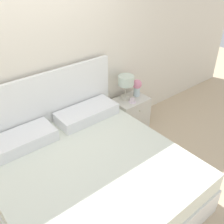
# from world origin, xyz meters

# --- Properties ---
(ground_plane) EXTENTS (12.00, 12.00, 0.00)m
(ground_plane) POSITION_xyz_m (0.00, 0.00, 0.00)
(ground_plane) COLOR #CCB28E
(wall_back) EXTENTS (8.00, 0.06, 2.60)m
(wall_back) POSITION_xyz_m (0.00, 0.07, 1.30)
(wall_back) COLOR silver
(wall_back) RESTS_ON ground_plane
(bed) EXTENTS (1.93, 1.95, 1.23)m
(bed) POSITION_xyz_m (0.00, -0.90, 0.31)
(bed) COLOR white
(bed) RESTS_ON ground_plane
(nightstand) EXTENTS (0.51, 0.39, 0.53)m
(nightstand) POSITION_xyz_m (1.28, -0.20, 0.26)
(nightstand) COLOR silver
(nightstand) RESTS_ON ground_plane
(table_lamp) EXTENTS (0.23, 0.23, 0.38)m
(table_lamp) POSITION_xyz_m (1.21, -0.15, 0.80)
(table_lamp) COLOR beige
(table_lamp) RESTS_ON nightstand
(flower_vase) EXTENTS (0.14, 0.14, 0.26)m
(flower_vase) POSITION_xyz_m (1.42, -0.18, 0.68)
(flower_vase) COLOR silver
(flower_vase) RESTS_ON nightstand
(teacup) EXTENTS (0.11, 0.11, 0.06)m
(teacup) POSITION_xyz_m (1.23, -0.28, 0.55)
(teacup) COLOR white
(teacup) RESTS_ON nightstand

